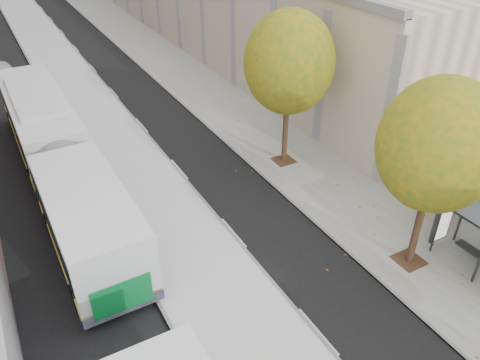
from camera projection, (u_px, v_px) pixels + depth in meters
bus_platform at (86, 103)px, 31.72m from camera, size 4.25×150.00×0.15m
sidewalk at (193, 83)px, 35.01m from camera, size 4.75×150.00×0.08m
tree_c at (439, 146)px, 15.80m from camera, size 4.20×4.20×7.28m
tree_d at (289, 63)px, 22.30m from camera, size 4.40×4.40×7.60m
bus_far at (58, 156)px, 22.23m from camera, size 3.07×19.38×3.22m
distant_car at (4, 71)px, 35.49m from camera, size 2.15×3.77×1.21m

